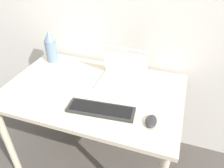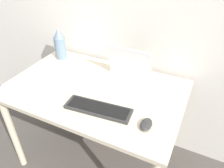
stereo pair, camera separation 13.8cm
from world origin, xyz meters
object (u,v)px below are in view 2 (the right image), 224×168
at_px(laptop, 126,76).
at_px(mouse, 146,124).
at_px(keyboard, 98,109).
at_px(vase, 60,44).

xyz_separation_m(laptop, mouse, (0.27, -0.35, -0.04)).
distance_m(keyboard, vase, 0.77).
distance_m(mouse, vase, 1.04).
bearing_deg(keyboard, mouse, -1.26).
bearing_deg(keyboard, vase, 143.20).
bearing_deg(mouse, keyboard, 178.74).
distance_m(laptop, vase, 0.66).
xyz_separation_m(laptop, vase, (-0.65, 0.12, 0.07)).
height_order(keyboard, mouse, mouse).
height_order(keyboard, vase, vase).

